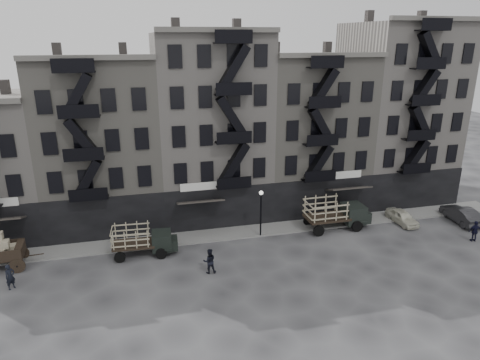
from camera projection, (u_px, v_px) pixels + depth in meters
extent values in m
plane|color=#38383A|center=(234.00, 254.00, 34.49)|extent=(140.00, 140.00, 0.00)
cube|color=slate|center=(224.00, 234.00, 37.91)|extent=(55.00, 2.50, 0.15)
cube|color=#4C4744|center=(2.00, 88.00, 35.67)|extent=(0.70, 0.70, 1.20)
cube|color=gray|center=(102.00, 142.00, 39.01)|extent=(10.00, 10.00, 15.00)
cube|color=black|center=(106.00, 219.00, 36.22)|extent=(10.00, 0.35, 4.00)
cube|color=#595651|center=(88.00, 58.00, 31.81)|extent=(10.00, 0.50, 0.40)
cube|color=#4C4744|center=(55.00, 50.00, 35.74)|extent=(0.70, 0.70, 1.20)
cube|color=#4C4744|center=(123.00, 50.00, 36.99)|extent=(0.70, 0.70, 1.20)
cube|color=#9F9992|center=(210.00, 126.00, 40.97)|extent=(10.00, 10.00, 17.00)
cube|color=black|center=(221.00, 208.00, 38.49)|extent=(10.00, 0.35, 4.00)
cube|color=#595651|center=(219.00, 30.00, 33.45)|extent=(10.00, 0.50, 0.40)
cube|color=#4C4744|center=(174.00, 25.00, 37.37)|extent=(0.70, 0.70, 1.20)
cube|color=#4C4744|center=(235.00, 26.00, 38.63)|extent=(0.70, 0.70, 1.20)
cube|color=gray|center=(307.00, 131.00, 43.56)|extent=(10.00, 10.00, 15.00)
cube|color=black|center=(324.00, 199.00, 40.77)|extent=(10.00, 0.35, 4.00)
cube|color=#595651|center=(334.00, 55.00, 36.36)|extent=(10.00, 0.50, 0.40)
cube|color=#4C4744|center=(281.00, 49.00, 40.29)|extent=(0.70, 0.70, 1.20)
cube|color=#4C4744|center=(335.00, 48.00, 41.54)|extent=(0.70, 0.70, 1.20)
cube|color=#9F9992|center=(395.00, 113.00, 45.36)|extent=(10.00, 10.00, 18.00)
cube|color=black|center=(416.00, 190.00, 43.04)|extent=(10.00, 0.35, 4.00)
cube|color=#595651|center=(441.00, 18.00, 37.68)|extent=(10.00, 0.50, 0.40)
cube|color=#4C4744|center=(380.00, 16.00, 41.61)|extent=(0.70, 0.70, 1.20)
cube|color=#4C4744|center=(429.00, 16.00, 42.86)|extent=(0.70, 0.70, 1.20)
cylinder|color=black|center=(261.00, 216.00, 36.92)|extent=(0.14, 0.14, 4.00)
sphere|color=silver|center=(261.00, 193.00, 36.25)|extent=(0.36, 0.36, 0.36)
cylinder|color=black|center=(17.00, 266.00, 31.61)|extent=(1.15, 0.18, 1.14)
cylinder|color=black|center=(21.00, 253.00, 33.48)|extent=(1.15, 0.18, 1.14)
cube|color=black|center=(20.00, 249.00, 32.32)|extent=(0.63, 1.69, 0.83)
cube|color=black|center=(134.00, 244.00, 34.01)|extent=(3.36, 2.10, 0.17)
cube|color=black|center=(162.00, 241.00, 34.37)|extent=(1.63, 1.81, 1.44)
cube|color=black|center=(173.00, 243.00, 34.61)|extent=(0.85, 1.48, 0.86)
cylinder|color=black|center=(161.00, 254.00, 33.67)|extent=(0.87, 0.26, 0.86)
cylinder|color=black|center=(161.00, 243.00, 35.46)|extent=(0.87, 0.26, 0.86)
cylinder|color=black|center=(120.00, 257.00, 33.12)|extent=(0.87, 0.26, 0.86)
cylinder|color=black|center=(122.00, 246.00, 34.91)|extent=(0.87, 0.26, 0.86)
cube|color=black|center=(327.00, 217.00, 38.60)|extent=(3.84, 2.26, 0.20)
cube|color=black|center=(353.00, 213.00, 39.16)|extent=(1.81, 2.03, 1.69)
cube|color=black|center=(363.00, 216.00, 39.50)|extent=(0.91, 1.69, 1.01)
cylinder|color=black|center=(357.00, 226.00, 38.35)|extent=(1.01, 0.25, 1.01)
cylinder|color=black|center=(345.00, 217.00, 40.42)|extent=(1.01, 0.25, 1.01)
cylinder|color=black|center=(319.00, 231.00, 37.49)|extent=(1.01, 0.25, 1.01)
cylinder|color=black|center=(309.00, 221.00, 39.56)|extent=(1.01, 0.25, 1.01)
imported|color=beige|center=(402.00, 217.00, 40.04)|extent=(1.73, 3.77, 1.25)
imported|color=#232326|center=(461.00, 214.00, 40.27)|extent=(2.01, 4.75, 1.53)
imported|color=black|center=(10.00, 277.00, 29.53)|extent=(0.79, 0.79, 1.85)
imported|color=black|center=(209.00, 261.00, 31.52)|extent=(0.97, 0.76, 1.94)
imported|color=black|center=(475.00, 231.00, 36.44)|extent=(1.15, 0.65, 1.85)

